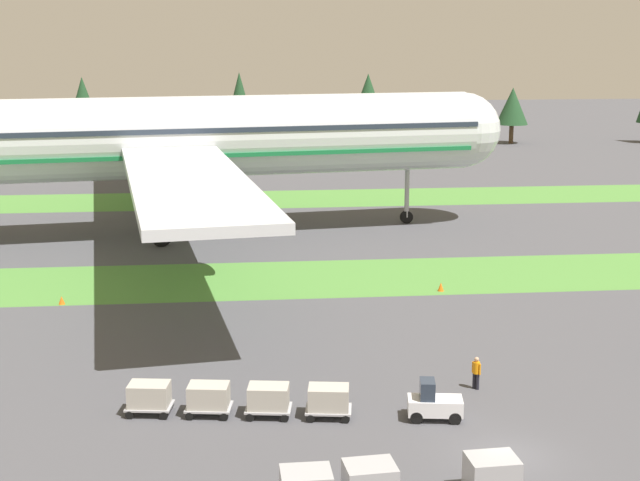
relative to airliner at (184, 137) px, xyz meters
The scene contains 14 objects.
ground_plane 50.28m from the airliner, 71.49° to the right, with size 400.00×400.00×0.00m, color #47474C.
grass_strip_near 24.41m from the airliner, 46.35° to the right, with size 320.00×10.66×0.01m, color #4C8438.
grass_strip_far 24.67m from the airliner, 47.01° to the left, with size 320.00×10.66×0.01m, color #4C8438.
airliner is the anchor object (origin of this frame).
baggage_tug 45.47m from the airliner, 72.69° to the right, with size 2.76×1.67×1.97m.
cargo_dolly_lead 43.54m from the airliner, 78.75° to the right, with size 2.40×1.81×1.55m.
cargo_dolly_second 42.66m from the airliner, 82.48° to the right, with size 2.40×1.81×1.55m.
cargo_dolly_third 41.97m from the airliner, 86.36° to the right, with size 2.40×1.81×1.55m.
cargo_dolly_fourth 41.47m from the airliner, 90.36° to the right, with size 2.40×1.81×1.55m.
ground_crew_marshaller 43.14m from the airliner, 67.32° to the right, with size 0.37×0.47×1.74m.
uld_container_1 52.77m from the airliner, 74.37° to the right, with size 2.00×1.60×1.60m, color #A3A3A8.
taxiway_marker_1 24.29m from the airliner, 109.55° to the right, with size 0.44×0.44×0.56m, color orange.
taxiway_marker_2 29.21m from the airliner, 48.00° to the right, with size 0.44×0.44×0.62m, color orange.
distant_tree_line 64.56m from the airliner, 78.18° to the left, with size 199.53×10.15×11.66m.
Camera 1 is at (-11.96, -37.13, 18.39)m, focal length 52.86 mm.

